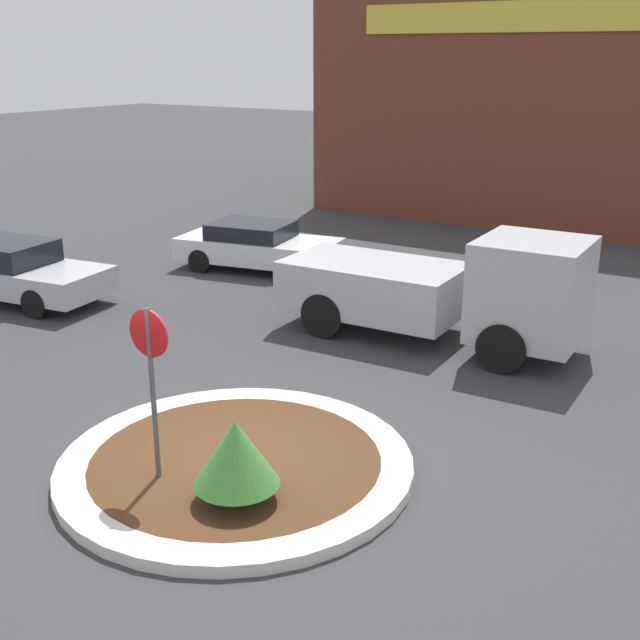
# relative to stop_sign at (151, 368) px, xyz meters

# --- Properties ---
(ground_plane) EXTENTS (120.00, 120.00, 0.00)m
(ground_plane) POSITION_rel_stop_sign_xyz_m (0.58, 0.92, -1.71)
(ground_plane) COLOR #38383A
(traffic_island) EXTENTS (4.92, 4.92, 0.17)m
(traffic_island) POSITION_rel_stop_sign_xyz_m (0.58, 0.92, -1.63)
(traffic_island) COLOR beige
(traffic_island) RESTS_ON ground_plane
(stop_sign) EXTENTS (0.63, 0.07, 2.51)m
(stop_sign) POSITION_rel_stop_sign_xyz_m (0.00, 0.00, 0.00)
(stop_sign) COLOR #4C4C51
(stop_sign) RESTS_ON ground_plane
(island_shrub) EXTENTS (1.09, 1.09, 1.10)m
(island_shrub) POSITION_rel_stop_sign_xyz_m (1.26, 0.07, -0.88)
(island_shrub) COLOR brown
(island_shrub) RESTS_ON traffic_island
(utility_truck) EXTENTS (6.07, 2.26, 2.28)m
(utility_truck) POSITION_rel_stop_sign_xyz_m (0.88, 7.20, -0.61)
(utility_truck) COLOR #B2B2B7
(utility_truck) RESTS_ON ground_plane
(storefront_building) EXTENTS (14.33, 6.07, 7.33)m
(storefront_building) POSITION_rel_stop_sign_xyz_m (-1.97, 21.06, 1.96)
(storefront_building) COLOR brown
(storefront_building) RESTS_ON ground_plane
(parked_sedan_white) EXTENTS (4.49, 2.56, 1.25)m
(parked_sedan_white) POSITION_rel_stop_sign_xyz_m (-5.60, 9.80, -1.06)
(parked_sedan_white) COLOR silver
(parked_sedan_white) RESTS_ON ground_plane
(parked_sedan_silver) EXTENTS (4.99, 2.42, 1.39)m
(parked_sedan_silver) POSITION_rel_stop_sign_xyz_m (-8.87, 4.51, -1.01)
(parked_sedan_silver) COLOR #B7B7BC
(parked_sedan_silver) RESTS_ON ground_plane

